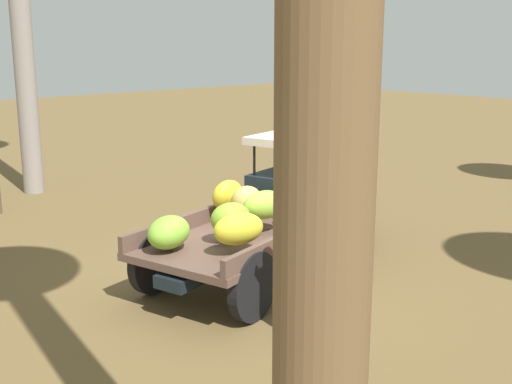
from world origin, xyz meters
name	(u,v)px	position (x,y,z in m)	size (l,w,h in m)	color
ground_plane	(254,275)	(0.00, 0.00, 0.00)	(60.00, 60.00, 0.00)	brown
truck	(276,209)	(0.48, 0.04, 0.91)	(4.65, 2.57, 1.88)	black
farmer	(307,253)	(-0.90, -1.87, 1.01)	(0.52, 0.49, 1.76)	#4F5A79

